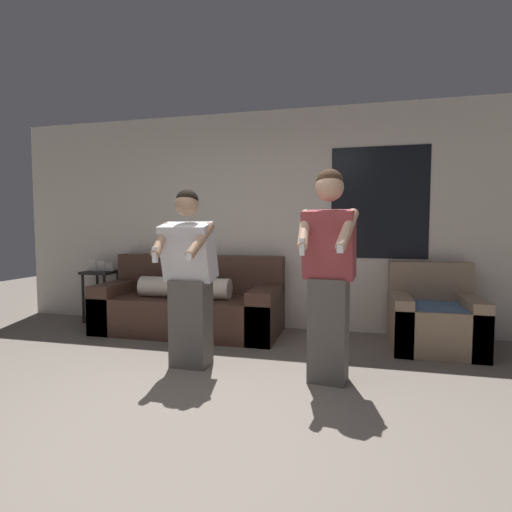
{
  "coord_description": "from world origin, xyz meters",
  "views": [
    {
      "loc": [
        1.05,
        -2.08,
        1.25
      ],
      "look_at": [
        0.25,
        1.21,
        1.02
      ],
      "focal_mm": 28.0,
      "sensor_mm": 36.0,
      "label": 1
    }
  ],
  "objects_px": {
    "person_right": "(329,274)",
    "couch": "(190,305)",
    "side_table": "(101,280)",
    "person_left": "(189,279)",
    "armchair": "(433,319)"
  },
  "relations": [
    {
      "from": "person_right",
      "to": "couch",
      "type": "bearing_deg",
      "value": 144.68
    },
    {
      "from": "couch",
      "to": "side_table",
      "type": "bearing_deg",
      "value": 170.81
    },
    {
      "from": "side_table",
      "to": "person_left",
      "type": "distance_m",
      "value": 2.34
    },
    {
      "from": "couch",
      "to": "person_left",
      "type": "height_order",
      "value": "person_left"
    },
    {
      "from": "person_left",
      "to": "person_right",
      "type": "distance_m",
      "value": 1.24
    },
    {
      "from": "armchair",
      "to": "person_right",
      "type": "height_order",
      "value": "person_right"
    },
    {
      "from": "person_left",
      "to": "side_table",
      "type": "bearing_deg",
      "value": 143.66
    },
    {
      "from": "person_left",
      "to": "armchair",
      "type": "bearing_deg",
      "value": 26.69
    },
    {
      "from": "side_table",
      "to": "person_left",
      "type": "relative_size",
      "value": 0.52
    },
    {
      "from": "couch",
      "to": "side_table",
      "type": "xyz_separation_m",
      "value": [
        -1.39,
        0.22,
        0.23
      ]
    },
    {
      "from": "couch",
      "to": "armchair",
      "type": "relative_size",
      "value": 2.48
    },
    {
      "from": "side_table",
      "to": "person_right",
      "type": "relative_size",
      "value": 0.48
    },
    {
      "from": "person_left",
      "to": "person_right",
      "type": "relative_size",
      "value": 0.93
    },
    {
      "from": "armchair",
      "to": "person_left",
      "type": "xyz_separation_m",
      "value": [
        -2.25,
        -1.13,
        0.49
      ]
    },
    {
      "from": "person_left",
      "to": "couch",
      "type": "bearing_deg",
      "value": 112.82
    }
  ]
}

